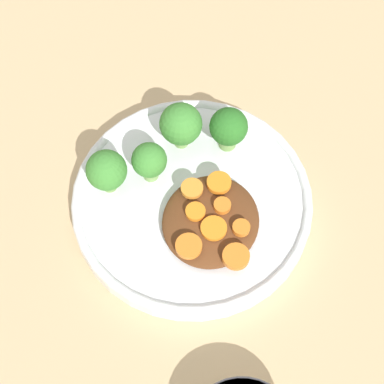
# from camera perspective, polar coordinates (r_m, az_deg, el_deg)

# --- Properties ---
(ground_plane) EXTENTS (4.00, 4.00, 0.00)m
(ground_plane) POSITION_cam_1_polar(r_m,az_deg,el_deg) (0.71, 0.00, -1.35)
(ground_plane) COLOR tan
(plate) EXTENTS (0.26, 0.26, 0.03)m
(plate) POSITION_cam_1_polar(r_m,az_deg,el_deg) (0.70, 0.00, -0.85)
(plate) COLOR white
(plate) RESTS_ON ground_plane
(stew_mound) EXTENTS (0.10, 0.11, 0.02)m
(stew_mound) POSITION_cam_1_polar(r_m,az_deg,el_deg) (0.67, 1.67, -2.58)
(stew_mound) COLOR #5B3319
(stew_mound) RESTS_ON plate
(broccoli_floret_0) EXTENTS (0.04, 0.04, 0.05)m
(broccoli_floret_0) POSITION_cam_1_polar(r_m,az_deg,el_deg) (0.68, -3.81, 2.75)
(broccoli_floret_0) COLOR #7FA85B
(broccoli_floret_0) RESTS_ON plate
(broccoli_floret_1) EXTENTS (0.04, 0.04, 0.06)m
(broccoli_floret_1) POSITION_cam_1_polar(r_m,az_deg,el_deg) (0.68, -7.60, 1.87)
(broccoli_floret_1) COLOR #759E51
(broccoli_floret_1) RESTS_ON plate
(broccoli_floret_2) EXTENTS (0.05, 0.05, 0.06)m
(broccoli_floret_2) POSITION_cam_1_polar(r_m,az_deg,el_deg) (0.70, -1.00, 6.00)
(broccoli_floret_2) COLOR #759E51
(broccoli_floret_2) RESTS_ON plate
(broccoli_floret_3) EXTENTS (0.04, 0.04, 0.06)m
(broccoli_floret_3) POSITION_cam_1_polar(r_m,az_deg,el_deg) (0.70, 3.27, 5.71)
(broccoli_floret_3) COLOR #759E51
(broccoli_floret_3) RESTS_ON plate
(carrot_slice_0) EXTENTS (0.02, 0.02, 0.01)m
(carrot_slice_0) POSITION_cam_1_polar(r_m,az_deg,el_deg) (0.66, 2.71, -1.21)
(carrot_slice_0) COLOR orange
(carrot_slice_0) RESTS_ON stew_mound
(carrot_slice_1) EXTENTS (0.02, 0.02, 0.01)m
(carrot_slice_1) POSITION_cam_1_polar(r_m,az_deg,el_deg) (0.66, 0.31, -1.76)
(carrot_slice_1) COLOR orange
(carrot_slice_1) RESTS_ON stew_mound
(carrot_slice_2) EXTENTS (0.02, 0.02, 0.01)m
(carrot_slice_2) POSITION_cam_1_polar(r_m,az_deg,el_deg) (0.65, 4.39, -3.19)
(carrot_slice_2) COLOR orange
(carrot_slice_2) RESTS_ON stew_mound
(carrot_slice_3) EXTENTS (0.03, 0.03, 0.01)m
(carrot_slice_3) POSITION_cam_1_polar(r_m,az_deg,el_deg) (0.64, 3.93, -5.74)
(carrot_slice_3) COLOR orange
(carrot_slice_3) RESTS_ON stew_mound
(carrot_slice_4) EXTENTS (0.02, 0.02, 0.01)m
(carrot_slice_4) POSITION_cam_1_polar(r_m,az_deg,el_deg) (0.67, -0.11, 0.24)
(carrot_slice_4) COLOR orange
(carrot_slice_4) RESTS_ON stew_mound
(carrot_slice_5) EXTENTS (0.03, 0.03, 0.00)m
(carrot_slice_5) POSITION_cam_1_polar(r_m,az_deg,el_deg) (0.65, 1.94, -3.24)
(carrot_slice_5) COLOR orange
(carrot_slice_5) RESTS_ON stew_mound
(carrot_slice_6) EXTENTS (0.03, 0.03, 0.01)m
(carrot_slice_6) POSITION_cam_1_polar(r_m,az_deg,el_deg) (0.64, -0.30, -4.83)
(carrot_slice_6) COLOR orange
(carrot_slice_6) RESTS_ON stew_mound
(carrot_slice_7) EXTENTS (0.03, 0.03, 0.01)m
(carrot_slice_7) POSITION_cam_1_polar(r_m,az_deg,el_deg) (0.68, 2.42, 0.83)
(carrot_slice_7) COLOR orange
(carrot_slice_7) RESTS_ON stew_mound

